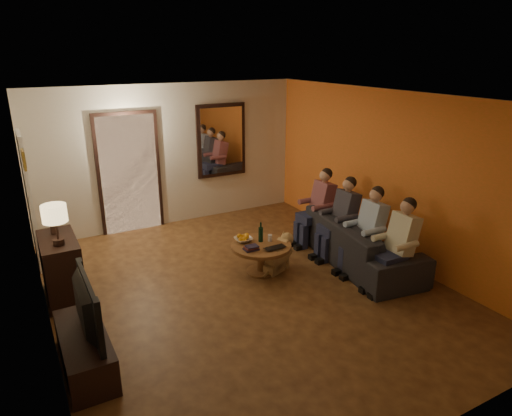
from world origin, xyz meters
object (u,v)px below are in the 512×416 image
person_a (398,248)px  wine_bottle (261,232)px  table_lamp (56,225)px  tv (79,308)px  coffee_table (261,258)px  laptop (277,249)px  tv_stand (85,351)px  sofa (358,241)px  dog (278,253)px  person_c (342,221)px  person_d (319,210)px  dresser (62,268)px  person_b (368,233)px  bowl (243,240)px

person_a → wine_bottle: bearing=134.1°
table_lamp → tv: (0.00, -1.44, -0.40)m
coffee_table → wine_bottle: (0.05, 0.10, 0.38)m
table_lamp → laptop: (2.76, -0.72, -0.65)m
tv_stand → tv: tv is taller
sofa → dog: (-1.25, 0.33, -0.07)m
tv → person_c: bearing=-77.5°
wine_bottle → person_d: bearing=16.3°
table_lamp → wine_bottle: table_lamp is taller
dog → coffee_table: 0.27m
tv_stand → person_c: 4.19m
table_lamp → person_a: 4.45m
dog → laptop: size_ratio=1.70×
dresser → person_d: 4.08m
table_lamp → dog: size_ratio=0.96×
dog → person_a: bearing=-68.9°
dog → person_b: bearing=-50.8°
tv → wine_bottle: tv is taller
sofa → person_c: size_ratio=1.99×
dresser → coffee_table: size_ratio=1.06×
person_b → dog: bearing=151.2°
person_d → bowl: bearing=-170.1°
tv → person_b: 4.08m
person_b → dog: person_b is taller
person_c → dresser: bearing=169.4°
person_b → person_a: bearing=-90.0°
wine_bottle → laptop: (0.05, -0.38, -0.14)m
coffee_table → tv: bearing=-159.3°
person_b → person_d: same height
table_lamp → sofa: 4.32m
coffee_table → person_b: bearing=-26.5°
wine_bottle → person_b: bearing=-30.6°
tv_stand → person_a: 4.10m
tv → coffee_table: bearing=-69.3°
dresser → laptop: size_ratio=2.87×
tv_stand → bowl: bearing=26.3°
tv_stand → wine_bottle: (2.71, 1.11, 0.40)m
wine_bottle → coffee_table: bearing=-116.6°
person_c → coffee_table: (-1.41, 0.10, -0.38)m
person_b → dog: 1.35m
table_lamp → person_b: bearing=-15.6°
person_b → dog: size_ratio=2.14×
dresser → person_d: (4.07, -0.16, 0.18)m
coffee_table → person_a: bearing=-42.8°
coffee_table → laptop: 0.38m
person_b → wine_bottle: (-1.36, 0.80, 0.01)m
tv → person_a: (4.07, -0.30, -0.11)m
person_d → coffee_table: person_d is taller
tv_stand → coffee_table: (2.66, 1.01, 0.02)m
sofa → table_lamp: bearing=87.2°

